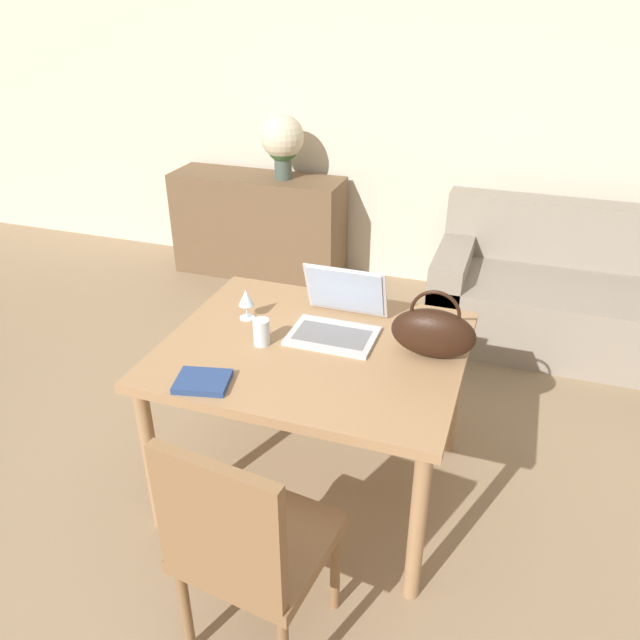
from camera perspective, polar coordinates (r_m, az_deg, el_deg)
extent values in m
plane|color=#997F60|center=(2.57, -7.55, -23.61)|extent=(14.00, 14.00, 0.00)
cube|color=beige|center=(4.50, 9.03, 19.76)|extent=(10.00, 0.06, 2.70)
cube|color=#A87F56|center=(2.51, -0.57, -2.71)|extent=(1.19, 0.99, 0.04)
cylinder|color=#A87F56|center=(2.63, -15.19, -12.22)|extent=(0.06, 0.06, 0.69)
cylinder|color=#A87F56|center=(2.31, 8.89, -18.17)|extent=(0.06, 0.06, 0.69)
cylinder|color=#A87F56|center=(3.23, -6.93, -2.83)|extent=(0.06, 0.06, 0.69)
cylinder|color=#A87F56|center=(2.98, 12.13, -6.26)|extent=(0.06, 0.06, 0.69)
cube|color=olive|center=(2.15, -5.51, -19.51)|extent=(0.49, 0.49, 0.05)
cube|color=olive|center=(1.85, -9.27, -18.24)|extent=(0.42, 0.09, 0.46)
cylinder|color=olive|center=(2.49, -6.78, -18.66)|extent=(0.04, 0.04, 0.40)
cylinder|color=olive|center=(2.37, 1.39, -21.71)|extent=(0.04, 0.04, 0.40)
cylinder|color=olive|center=(2.30, -12.18, -24.49)|extent=(0.04, 0.04, 0.40)
cube|color=gray|center=(4.17, 23.70, 0.28)|extent=(1.94, 0.83, 0.42)
cube|color=gray|center=(4.30, 24.60, 6.98)|extent=(1.94, 0.20, 0.40)
cube|color=gray|center=(4.12, 11.90, 3.02)|extent=(0.20, 0.83, 0.56)
cube|color=brown|center=(4.80, -5.63, 8.57)|extent=(1.28, 0.40, 0.77)
cube|color=silver|center=(2.55, 1.15, -1.46)|extent=(0.35, 0.25, 0.02)
cube|color=gray|center=(2.54, 1.11, -1.37)|extent=(0.30, 0.16, 0.00)
cube|color=silver|center=(2.64, 2.37, 2.70)|extent=(0.35, 0.10, 0.24)
cube|color=silver|center=(2.64, 2.32, 2.69)|extent=(0.32, 0.09, 0.22)
cylinder|color=silver|center=(2.50, -5.38, -1.11)|extent=(0.07, 0.07, 0.11)
cylinder|color=silver|center=(2.72, -6.66, 0.23)|extent=(0.07, 0.07, 0.01)
cylinder|color=silver|center=(2.70, -6.70, 0.83)|extent=(0.01, 0.01, 0.06)
cone|color=silver|center=(2.67, -6.77, 2.08)|extent=(0.07, 0.07, 0.07)
ellipsoid|color=black|center=(2.42, 10.30, -1.21)|extent=(0.33, 0.13, 0.20)
torus|color=black|center=(2.38, 10.48, 0.57)|extent=(0.19, 0.01, 0.19)
cylinder|color=#47564C|center=(4.57, -3.40, 13.87)|extent=(0.12, 0.12, 0.18)
sphere|color=#3D6B38|center=(4.54, -3.45, 15.64)|extent=(0.23, 0.23, 0.23)
sphere|color=beige|center=(4.52, -3.47, 16.39)|extent=(0.30, 0.30, 0.30)
cube|color=navy|center=(2.30, -10.67, -5.55)|extent=(0.22, 0.19, 0.02)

